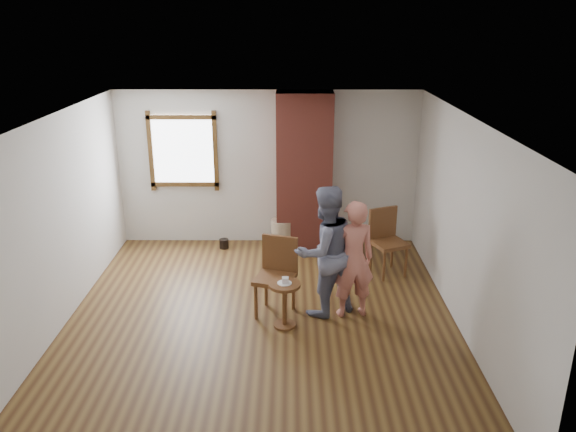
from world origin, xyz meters
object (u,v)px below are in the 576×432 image
object	(u,v)px
stoneware_crock	(283,234)
side_table	(285,297)
dining_chair_right	(386,238)
man	(325,251)
person_pink	(353,259)
dining_chair_left	(277,272)

from	to	relation	value
stoneware_crock	side_table	size ratio (longest dim) A/B	0.85
dining_chair_right	man	size ratio (longest dim) A/B	0.58
dining_chair_right	side_table	world-z (taller)	dining_chair_right
man	person_pink	size ratio (longest dim) A/B	1.10
stoneware_crock	side_table	world-z (taller)	side_table
man	person_pink	distance (m)	0.37
side_table	person_pink	world-z (taller)	person_pink
dining_chair_right	person_pink	distance (m)	1.47
side_table	dining_chair_left	bearing A→B (deg)	105.00
side_table	man	size ratio (longest dim) A/B	0.35
side_table	man	world-z (taller)	man
stoneware_crock	person_pink	xyz separation A→B (m)	(0.92, -2.22, 0.53)
dining_chair_right	side_table	bearing A→B (deg)	-156.28
dining_chair_left	person_pink	xyz separation A→B (m)	(0.97, -0.08, 0.21)
stoneware_crock	dining_chair_right	xyz separation A→B (m)	(1.57, -0.92, 0.31)
man	dining_chair_right	bearing A→B (deg)	-158.88
dining_chair_right	person_pink	size ratio (longest dim) A/B	0.64
dining_chair_left	man	xyz separation A→B (m)	(0.61, -0.01, 0.29)
dining_chair_right	man	distance (m)	1.62
side_table	man	bearing A→B (deg)	36.10
man	side_table	bearing A→B (deg)	6.44
dining_chair_left	side_table	bearing A→B (deg)	-57.68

